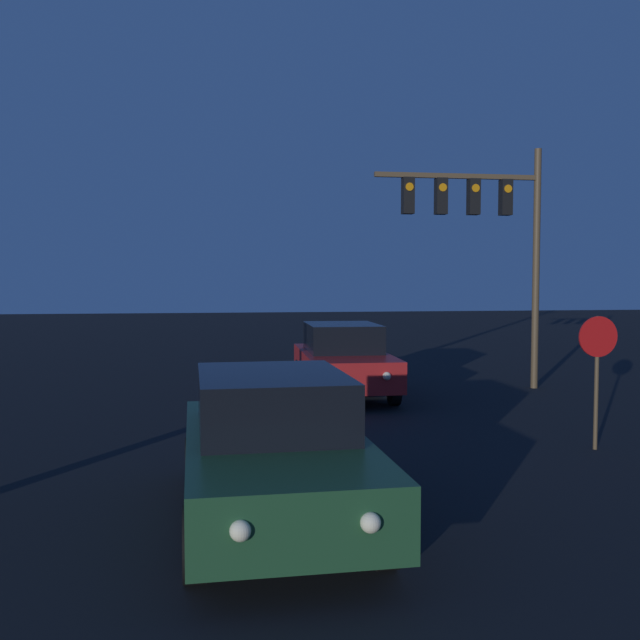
{
  "coord_description": "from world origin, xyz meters",
  "views": [
    {
      "loc": [
        -1.92,
        0.34,
        2.84
      ],
      "look_at": [
        0.0,
        13.02,
        2.09
      ],
      "focal_mm": 40.0,
      "sensor_mm": 36.0,
      "label": 1
    }
  ],
  "objects_px": {
    "car_near": "(274,447)",
    "stop_sign": "(597,357)",
    "traffic_signal_mast": "(486,221)",
    "car_far": "(343,359)"
  },
  "relations": [
    {
      "from": "car_far",
      "to": "stop_sign",
      "type": "height_order",
      "value": "stop_sign"
    },
    {
      "from": "car_far",
      "to": "stop_sign",
      "type": "bearing_deg",
      "value": 118.76
    },
    {
      "from": "traffic_signal_mast",
      "to": "car_near",
      "type": "bearing_deg",
      "value": -124.06
    },
    {
      "from": "car_far",
      "to": "traffic_signal_mast",
      "type": "xyz_separation_m",
      "value": [
        3.75,
        0.37,
        3.4
      ]
    },
    {
      "from": "car_near",
      "to": "traffic_signal_mast",
      "type": "distance_m",
      "value": 11.57
    },
    {
      "from": "car_far",
      "to": "stop_sign",
      "type": "distance_m",
      "value": 6.86
    },
    {
      "from": "car_near",
      "to": "car_far",
      "type": "bearing_deg",
      "value": -107.15
    },
    {
      "from": "car_near",
      "to": "car_far",
      "type": "relative_size",
      "value": 1.0
    },
    {
      "from": "car_near",
      "to": "stop_sign",
      "type": "xyz_separation_m",
      "value": [
        5.59,
        2.73,
        0.66
      ]
    },
    {
      "from": "traffic_signal_mast",
      "to": "stop_sign",
      "type": "distance_m",
      "value": 7.02
    }
  ]
}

